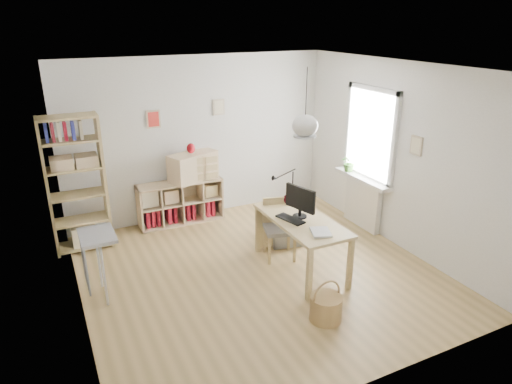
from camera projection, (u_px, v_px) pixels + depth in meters
name	position (u px, v px, depth m)	size (l,w,h in m)	color
ground	(259.00, 272.00, 6.20)	(4.50, 4.50, 0.00)	tan
room_shell	(305.00, 126.00, 5.58)	(4.50, 4.50, 4.50)	white
window_unit	(371.00, 134.00, 7.05)	(0.07, 1.16, 1.46)	white
radiator	(363.00, 203.00, 7.45)	(0.10, 0.80, 0.80)	silver
windowsill	(362.00, 179.00, 7.28)	(0.22, 1.20, 0.06)	silver
desk	(301.00, 225.00, 6.06)	(0.70, 1.50, 0.75)	tan
cube_shelf	(179.00, 205.00, 7.64)	(1.40, 0.38, 0.72)	beige
tall_bookshelf	(75.00, 179.00, 6.48)	(0.80, 0.38, 2.00)	tan
side_table	(93.00, 249.00, 5.42)	(0.40, 0.55, 0.85)	#98989A
chair	(279.00, 225.00, 6.47)	(0.52, 0.52, 0.86)	#98989A
wicker_basket	(326.00, 307.00, 5.18)	(0.37, 0.37, 0.51)	olive
storage_chest	(287.00, 230.00, 7.00)	(0.66, 0.71, 0.57)	silver
monitor	(300.00, 200.00, 6.00)	(0.19, 0.48, 0.42)	black
keyboard	(290.00, 219.00, 5.99)	(0.16, 0.41, 0.02)	black
task_lamp	(282.00, 183.00, 6.45)	(0.42, 0.15, 0.44)	black
yarn_ball	(288.00, 199.00, 6.50)	(0.14, 0.14, 0.14)	#43080F
paper_tray	(321.00, 232.00, 5.62)	(0.23, 0.28, 0.03)	silver
drawer_chest	(193.00, 166.00, 7.48)	(0.80, 0.37, 0.46)	beige
red_vase	(191.00, 148.00, 7.36)	(0.14, 0.14, 0.16)	maroon
potted_plant	(349.00, 162.00, 7.49)	(0.27, 0.23, 0.30)	#3A6A27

